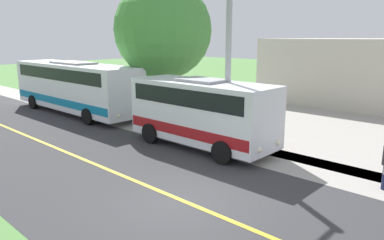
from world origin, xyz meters
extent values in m
plane|color=#548442|center=(0.00, 0.00, 0.00)|extent=(120.00, 120.00, 0.00)
cube|color=#333335|center=(0.00, 0.00, 0.00)|extent=(8.00, 100.00, 0.01)
cube|color=#9E9991|center=(-5.20, 0.00, 0.00)|extent=(2.40, 100.00, 0.01)
cube|color=gold|center=(0.00, 0.00, 0.01)|extent=(0.16, 100.00, 0.00)
cube|color=white|center=(-4.46, -3.22, 1.60)|extent=(2.33, 6.65, 2.50)
cube|color=maroon|center=(-4.46, -3.22, 0.90)|extent=(2.37, 6.51, 0.44)
cube|color=black|center=(-4.46, -3.22, 2.30)|extent=(2.37, 5.98, 0.70)
cube|color=gray|center=(-4.46, -3.22, 2.91)|extent=(1.40, 1.99, 0.12)
cylinder|color=black|center=(-5.63, -1.16, 0.45)|extent=(0.25, 0.90, 0.90)
cylinder|color=black|center=(-3.30, -1.16, 0.45)|extent=(0.25, 0.90, 0.90)
cylinder|color=black|center=(-5.63, -5.28, 0.45)|extent=(0.25, 0.90, 0.90)
cylinder|color=black|center=(-3.30, -5.28, 0.45)|extent=(0.25, 0.90, 0.90)
sphere|color=#F2EACC|center=(-5.10, 0.13, 0.70)|extent=(0.20, 0.20, 0.20)
sphere|color=#F2EACC|center=(-3.82, 0.13, 0.70)|extent=(0.20, 0.20, 0.20)
cube|color=white|center=(-4.54, -13.83, 1.71)|extent=(2.49, 10.79, 2.72)
cube|color=#0C72A5|center=(-4.54, -13.83, 0.90)|extent=(2.53, 10.58, 0.44)
cube|color=black|center=(-4.54, -13.83, 2.52)|extent=(2.53, 9.71, 0.70)
cube|color=gray|center=(-4.54, -13.83, 3.13)|extent=(1.49, 3.24, 0.12)
cylinder|color=black|center=(-5.79, -10.49, 0.45)|extent=(0.25, 0.90, 0.90)
cylinder|color=black|center=(-3.30, -10.49, 0.45)|extent=(0.25, 0.90, 0.90)
cylinder|color=black|center=(-5.79, -17.18, 0.45)|extent=(0.25, 0.90, 0.90)
cylinder|color=black|center=(-3.30, -17.18, 0.45)|extent=(0.25, 0.90, 0.90)
sphere|color=#F2EACC|center=(-5.23, -8.42, 0.70)|extent=(0.20, 0.20, 0.20)
sphere|color=#F2EACC|center=(-3.86, -8.42, 0.70)|extent=(0.20, 0.20, 0.20)
cylinder|color=#9E9EA3|center=(-5.00, -2.27, 3.68)|extent=(0.24, 0.24, 7.36)
cylinder|color=brown|center=(-7.40, -8.79, 1.49)|extent=(0.36, 0.36, 2.98)
sphere|color=#478C3D|center=(-7.40, -8.79, 5.05)|extent=(5.52, 5.52, 5.52)
camera|label=1|loc=(7.10, 7.02, 4.69)|focal=34.49mm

